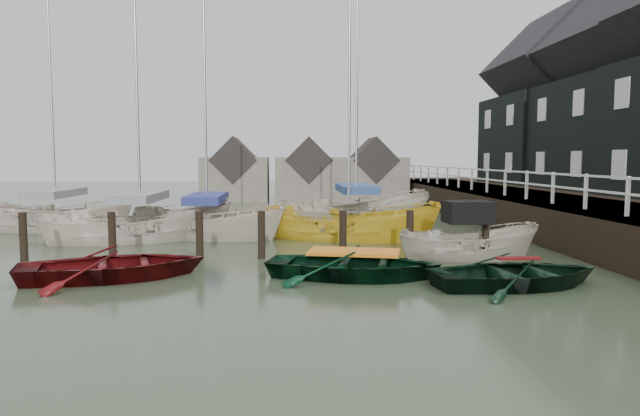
{
  "coord_description": "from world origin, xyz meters",
  "views": [
    {
      "loc": [
        -0.44,
        -13.64,
        2.94
      ],
      "look_at": [
        0.57,
        3.94,
        1.4
      ],
      "focal_mm": 32.0,
      "sensor_mm": 36.0,
      "label": 1
    }
  ],
  "objects": [
    {
      "name": "sailboat_b",
      "position": [
        -3.42,
        7.62,
        0.07
      ],
      "size": [
        6.75,
        4.6,
        12.46
      ],
      "rotation": [
        0.0,
        0.0,
        1.18
      ],
      "color": "beige",
      "rests_on": "ground"
    },
    {
      "name": "motorboat",
      "position": [
        4.85,
        2.57,
        0.1
      ],
      "size": [
        4.25,
        1.76,
        2.5
      ],
      "rotation": [
        0.0,
        0.0,
        1.62
      ],
      "color": "#BBB29F",
      "rests_on": "ground"
    },
    {
      "name": "sailboat_a",
      "position": [
        -5.73,
        7.1,
        0.06
      ],
      "size": [
        7.23,
        4.89,
        10.27
      ],
      "rotation": [
        0.0,
        0.0,
        1.95
      ],
      "color": "beige",
      "rests_on": "ground"
    },
    {
      "name": "ground",
      "position": [
        0.0,
        0.0,
        0.0
      ],
      "size": [
        120.0,
        120.0,
        0.0
      ],
      "primitive_type": "plane",
      "color": "#2B3824",
      "rests_on": "ground"
    },
    {
      "name": "rowboat_green",
      "position": [
        1.2,
        0.19,
        0.0
      ],
      "size": [
        4.88,
        3.97,
        0.89
      ],
      "primitive_type": "imported",
      "rotation": [
        0.0,
        0.0,
        1.33
      ],
      "color": "black",
      "rests_on": "ground"
    },
    {
      "name": "mooring_pilings",
      "position": [
        -1.11,
        3.0,
        0.5
      ],
      "size": [
        13.72,
        0.22,
        1.8
      ],
      "color": "black",
      "rests_on": "ground"
    },
    {
      "name": "sailboat_e",
      "position": [
        -9.87,
        10.06,
        0.06
      ],
      "size": [
        6.9,
        3.35,
        10.97
      ],
      "rotation": [
        0.0,
        0.0,
        1.44
      ],
      "color": "beige",
      "rests_on": "ground"
    },
    {
      "name": "rowboat_dkgreen",
      "position": [
        4.86,
        -0.98,
        0.0
      ],
      "size": [
        4.5,
        3.51,
        0.85
      ],
      "primitive_type": "imported",
      "rotation": [
        0.0,
        0.0,
        1.72
      ],
      "color": "black",
      "rests_on": "ground"
    },
    {
      "name": "far_sheds",
      "position": [
        0.83,
        26.0,
        1.86
      ],
      "size": [
        14.0,
        4.08,
        4.39
      ],
      "color": "#665B51",
      "rests_on": "ground"
    },
    {
      "name": "sailboat_d",
      "position": [
        2.47,
        10.25,
        0.06
      ],
      "size": [
        7.81,
        5.35,
        13.3
      ],
      "rotation": [
        0.0,
        0.0,
        1.96
      ],
      "color": "beige",
      "rests_on": "ground"
    },
    {
      "name": "sailboat_c",
      "position": [
        1.81,
        7.02,
        0.01
      ],
      "size": [
        7.14,
        4.69,
        9.8
      ],
      "rotation": [
        0.0,
        0.0,
        1.21
      ],
      "color": "gold",
      "rests_on": "ground"
    },
    {
      "name": "rowboat_red",
      "position": [
        -4.69,
        0.42,
        0.0
      ],
      "size": [
        5.13,
        4.28,
        0.91
      ],
      "primitive_type": "imported",
      "rotation": [
        0.0,
        0.0,
        1.86
      ],
      "color": "#510B0D",
      "rests_on": "ground"
    },
    {
      "name": "pier",
      "position": [
        9.48,
        10.0,
        0.71
      ],
      "size": [
        3.04,
        32.0,
        2.7
      ],
      "color": "black",
      "rests_on": "ground"
    }
  ]
}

